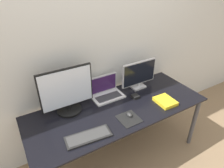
% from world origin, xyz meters
% --- Properties ---
extents(wall_back, '(7.00, 0.05, 2.50)m').
position_xyz_m(wall_back, '(0.00, 0.81, 1.25)').
color(wall_back, silver).
rests_on(wall_back, ground_plane).
extents(desk, '(1.89, 0.74, 0.70)m').
position_xyz_m(desk, '(0.00, 0.37, 0.63)').
color(desk, black).
rests_on(desk, ground_plane).
extents(monitor_left, '(0.53, 0.25, 0.47)m').
position_xyz_m(monitor_left, '(-0.45, 0.59, 0.93)').
color(monitor_left, black).
rests_on(monitor_left, desk).
extents(monitor_right, '(0.45, 0.12, 0.34)m').
position_xyz_m(monitor_right, '(0.42, 0.59, 0.88)').
color(monitor_right, '#B2B2B7').
rests_on(monitor_right, desk).
extents(laptop, '(0.35, 0.22, 0.23)m').
position_xyz_m(laptop, '(0.00, 0.63, 0.76)').
color(laptop, silver).
rests_on(laptop, desk).
extents(keyboard, '(0.41, 0.19, 0.02)m').
position_xyz_m(keyboard, '(-0.44, 0.15, 0.71)').
color(keyboard, black).
rests_on(keyboard, desk).
extents(mousepad, '(0.20, 0.21, 0.00)m').
position_xyz_m(mousepad, '(-0.01, 0.17, 0.71)').
color(mousepad, black).
rests_on(mousepad, desk).
extents(mouse, '(0.04, 0.06, 0.03)m').
position_xyz_m(mouse, '(0.02, 0.19, 0.72)').
color(mouse, '#333333').
rests_on(mouse, mousepad).
extents(book, '(0.19, 0.22, 0.04)m').
position_xyz_m(book, '(0.48, 0.19, 0.72)').
color(book, yellow).
rests_on(book, desk).
extents(power_brick, '(0.07, 0.08, 0.03)m').
position_xyz_m(power_brick, '(0.26, 0.43, 0.72)').
color(power_brick, black).
rests_on(power_brick, desk).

